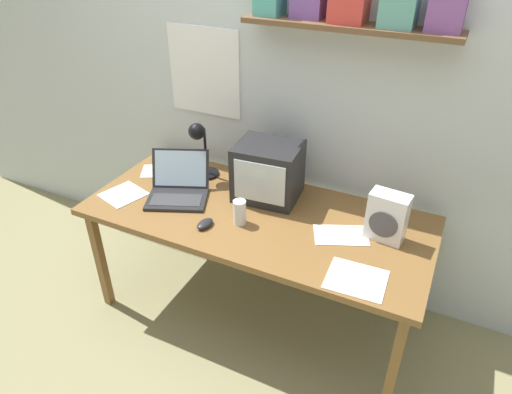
{
  "coord_description": "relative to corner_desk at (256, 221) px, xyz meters",
  "views": [
    {
      "loc": [
        0.86,
        -1.78,
        2.06
      ],
      "look_at": [
        0.0,
        0.0,
        0.81
      ],
      "focal_mm": 32.0,
      "sensor_mm": 36.0,
      "label": 1
    }
  ],
  "objects": [
    {
      "name": "laptop",
      "position": [
        -0.47,
        -0.02,
        0.11
      ],
      "size": [
        0.42,
        0.41,
        0.22
      ],
      "rotation": [
        0.0,
        0.0,
        0.4
      ],
      "color": "#232326",
      "rests_on": "corner_desk"
    },
    {
      "name": "loose_paper_near_monitor",
      "position": [
        0.61,
        -0.27,
        0.05
      ],
      "size": [
        0.26,
        0.23,
        0.0
      ],
      "rotation": [
        0.0,
        0.0,
        0.05
      ],
      "color": "white",
      "rests_on": "corner_desk"
    },
    {
      "name": "printed_handout",
      "position": [
        -0.72,
        0.16,
        0.05
      ],
      "size": [
        0.28,
        0.25,
        0.0
      ],
      "rotation": [
        0.0,
        0.0,
        0.5
      ],
      "color": "white",
      "rests_on": "corner_desk"
    },
    {
      "name": "ground_plane",
      "position": [
        0.0,
        0.0,
        -0.66
      ],
      "size": [
        12.0,
        12.0,
        0.0
      ],
      "primitive_type": "plane",
      "color": "#8F895F"
    },
    {
      "name": "space_heater",
      "position": [
        0.65,
        0.08,
        0.18
      ],
      "size": [
        0.19,
        0.12,
        0.25
      ],
      "rotation": [
        0.0,
        0.0,
        -0.11
      ],
      "color": "white",
      "rests_on": "corner_desk"
    },
    {
      "name": "open_notebook",
      "position": [
        -0.75,
        -0.16,
        0.05
      ],
      "size": [
        0.26,
        0.26,
        0.0
      ],
      "rotation": [
        0.0,
        0.0,
        -0.29
      ],
      "color": "silver",
      "rests_on": "corner_desk"
    },
    {
      "name": "crt_monitor",
      "position": [
        -0.02,
        0.18,
        0.21
      ],
      "size": [
        0.36,
        0.31,
        0.31
      ],
      "rotation": [
        0.0,
        0.0,
        0.08
      ],
      "color": "#232326",
      "rests_on": "corner_desk"
    },
    {
      "name": "computer_mouse",
      "position": [
        -0.18,
        -0.22,
        0.07
      ],
      "size": [
        0.07,
        0.11,
        0.03
      ],
      "rotation": [
        0.0,
        0.0,
        -0.13
      ],
      "color": "#232326",
      "rests_on": "corner_desk"
    },
    {
      "name": "juice_glass",
      "position": [
        -0.04,
        -0.12,
        0.11
      ],
      "size": [
        0.07,
        0.07,
        0.13
      ],
      "color": "white",
      "rests_on": "corner_desk"
    },
    {
      "name": "desk_lamp",
      "position": [
        -0.46,
        0.21,
        0.27
      ],
      "size": [
        0.14,
        0.17,
        0.35
      ],
      "rotation": [
        0.0,
        0.0,
        -0.25
      ],
      "color": "black",
      "rests_on": "corner_desk"
    },
    {
      "name": "loose_paper_near_laptop",
      "position": [
        0.46,
        0.01,
        0.05
      ],
      "size": [
        0.3,
        0.25,
        0.0
      ],
      "rotation": [
        0.0,
        0.0,
        0.41
      ],
      "color": "white",
      "rests_on": "corner_desk"
    },
    {
      "name": "corner_desk",
      "position": [
        0.0,
        0.0,
        0.0
      ],
      "size": [
        1.81,
        0.8,
        0.71
      ],
      "color": "brown",
      "rests_on": "ground_plane"
    },
    {
      "name": "back_wall",
      "position": [
        0.01,
        0.48,
        0.65
      ],
      "size": [
        5.6,
        0.24,
        2.6
      ],
      "color": "silver",
      "rests_on": "ground_plane"
    }
  ]
}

